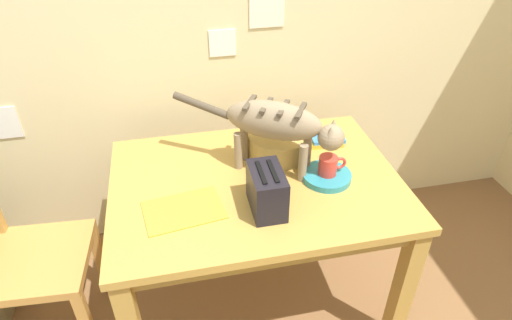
{
  "coord_description": "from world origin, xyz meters",
  "views": [
    {
      "loc": [
        -0.27,
        -0.21,
        1.83
      ],
      "look_at": [
        0.03,
        1.2,
        0.82
      ],
      "focal_mm": 30.62,
      "sensor_mm": 36.0,
      "label": 1
    }
  ],
  "objects_px": {
    "wooden_chair_far": "(25,258)",
    "toaster": "(267,190)",
    "book_stack": "(325,138)",
    "saucer_bowl": "(327,176)",
    "wicker_basket": "(278,144)",
    "magazine": "(184,210)",
    "cat": "(278,124)",
    "dining_table": "(256,196)",
    "coffee_mug": "(329,165)"
  },
  "relations": [
    {
      "from": "dining_table",
      "to": "cat",
      "type": "relative_size",
      "value": 1.86
    },
    {
      "from": "dining_table",
      "to": "wicker_basket",
      "type": "height_order",
      "value": "wicker_basket"
    },
    {
      "from": "coffee_mug",
      "to": "toaster",
      "type": "height_order",
      "value": "toaster"
    },
    {
      "from": "book_stack",
      "to": "wooden_chair_far",
      "type": "bearing_deg",
      "value": -171.41
    },
    {
      "from": "wooden_chair_far",
      "to": "toaster",
      "type": "bearing_deg",
      "value": 82.37
    },
    {
      "from": "dining_table",
      "to": "coffee_mug",
      "type": "relative_size",
      "value": 10.2
    },
    {
      "from": "dining_table",
      "to": "cat",
      "type": "distance_m",
      "value": 0.33
    },
    {
      "from": "coffee_mug",
      "to": "toaster",
      "type": "distance_m",
      "value": 0.32
    },
    {
      "from": "saucer_bowl",
      "to": "wicker_basket",
      "type": "relative_size",
      "value": 0.75
    },
    {
      "from": "cat",
      "to": "magazine",
      "type": "height_order",
      "value": "cat"
    },
    {
      "from": "saucer_bowl",
      "to": "cat",
      "type": "bearing_deg",
      "value": 149.65
    },
    {
      "from": "cat",
      "to": "wooden_chair_far",
      "type": "height_order",
      "value": "cat"
    },
    {
      "from": "saucer_bowl",
      "to": "coffee_mug",
      "type": "relative_size",
      "value": 1.74
    },
    {
      "from": "coffee_mug",
      "to": "wicker_basket",
      "type": "bearing_deg",
      "value": 124.78
    },
    {
      "from": "cat",
      "to": "saucer_bowl",
      "type": "height_order",
      "value": "cat"
    },
    {
      "from": "magazine",
      "to": "wicker_basket",
      "type": "relative_size",
      "value": 1.08
    },
    {
      "from": "book_stack",
      "to": "wicker_basket",
      "type": "bearing_deg",
      "value": -167.43
    },
    {
      "from": "cat",
      "to": "book_stack",
      "type": "height_order",
      "value": "cat"
    },
    {
      "from": "coffee_mug",
      "to": "wicker_basket",
      "type": "height_order",
      "value": "coffee_mug"
    },
    {
      "from": "cat",
      "to": "wooden_chair_far",
      "type": "relative_size",
      "value": 0.69
    },
    {
      "from": "saucer_bowl",
      "to": "magazine",
      "type": "height_order",
      "value": "saucer_bowl"
    },
    {
      "from": "wicker_basket",
      "to": "cat",
      "type": "bearing_deg",
      "value": -107.58
    },
    {
      "from": "magazine",
      "to": "book_stack",
      "type": "distance_m",
      "value": 0.78
    },
    {
      "from": "wooden_chair_far",
      "to": "coffee_mug",
      "type": "bearing_deg",
      "value": 90.61
    },
    {
      "from": "wicker_basket",
      "to": "wooden_chair_far",
      "type": "bearing_deg",
      "value": -172.28
    },
    {
      "from": "cat",
      "to": "coffee_mug",
      "type": "distance_m",
      "value": 0.27
    },
    {
      "from": "book_stack",
      "to": "dining_table",
      "type": "bearing_deg",
      "value": -149.88
    },
    {
      "from": "cat",
      "to": "wooden_chair_far",
      "type": "xyz_separation_m",
      "value": [
        -1.08,
        -0.04,
        -0.49
      ]
    },
    {
      "from": "cat",
      "to": "toaster",
      "type": "relative_size",
      "value": 3.22
    },
    {
      "from": "dining_table",
      "to": "toaster",
      "type": "height_order",
      "value": "toaster"
    },
    {
      "from": "cat",
      "to": "wicker_basket",
      "type": "distance_m",
      "value": 0.21
    },
    {
      "from": "saucer_bowl",
      "to": "wicker_basket",
      "type": "xyz_separation_m",
      "value": [
        -0.15,
        0.22,
        0.04
      ]
    },
    {
      "from": "dining_table",
      "to": "coffee_mug",
      "type": "bearing_deg",
      "value": -10.66
    },
    {
      "from": "magazine",
      "to": "toaster",
      "type": "bearing_deg",
      "value": -17.7
    },
    {
      "from": "wooden_chair_far",
      "to": "book_stack",
      "type": "bearing_deg",
      "value": 102.38
    },
    {
      "from": "magazine",
      "to": "book_stack",
      "type": "bearing_deg",
      "value": 18.76
    },
    {
      "from": "wooden_chair_far",
      "to": "magazine",
      "type": "bearing_deg",
      "value": 81.47
    },
    {
      "from": "magazine",
      "to": "wicker_basket",
      "type": "xyz_separation_m",
      "value": [
        0.45,
        0.3,
        0.05
      ]
    },
    {
      "from": "wicker_basket",
      "to": "wooden_chair_far",
      "type": "relative_size",
      "value": 0.29
    },
    {
      "from": "coffee_mug",
      "to": "toaster",
      "type": "xyz_separation_m",
      "value": [
        -0.29,
        -0.13,
        0.02
      ]
    },
    {
      "from": "toaster",
      "to": "book_stack",
      "type": "bearing_deg",
      "value": 46.76
    },
    {
      "from": "saucer_bowl",
      "to": "toaster",
      "type": "xyz_separation_m",
      "value": [
        -0.29,
        -0.13,
        0.07
      ]
    },
    {
      "from": "toaster",
      "to": "wooden_chair_far",
      "type": "distance_m",
      "value": 1.06
    },
    {
      "from": "coffee_mug",
      "to": "book_stack",
      "type": "bearing_deg",
      "value": 72.28
    },
    {
      "from": "dining_table",
      "to": "cat",
      "type": "bearing_deg",
      "value": 27.7
    },
    {
      "from": "saucer_bowl",
      "to": "wooden_chair_far",
      "type": "relative_size",
      "value": 0.22
    },
    {
      "from": "dining_table",
      "to": "saucer_bowl",
      "type": "relative_size",
      "value": 5.86
    },
    {
      "from": "cat",
      "to": "wooden_chair_far",
      "type": "bearing_deg",
      "value": -57.62
    },
    {
      "from": "saucer_bowl",
      "to": "toaster",
      "type": "distance_m",
      "value": 0.32
    },
    {
      "from": "wooden_chair_far",
      "to": "dining_table",
      "type": "bearing_deg",
      "value": 92.88
    }
  ]
}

